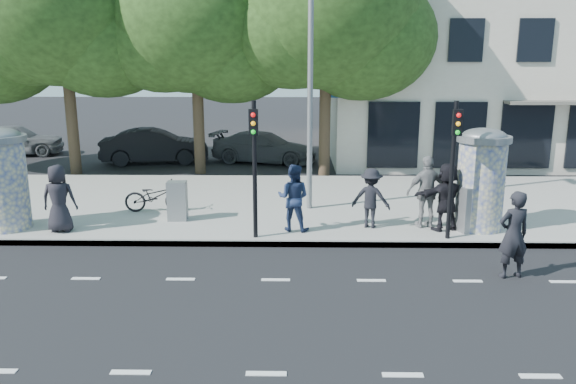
{
  "coord_description": "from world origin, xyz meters",
  "views": [
    {
      "loc": [
        0.45,
        -9.58,
        4.5
      ],
      "look_at": [
        0.22,
        3.5,
        1.4
      ],
      "focal_mm": 35.0,
      "sensor_mm": 36.0,
      "label": 1
    }
  ],
  "objects_px": {
    "traffic_pole_near": "(254,156)",
    "traffic_pole_far": "(454,156)",
    "car_left": "(13,140)",
    "cabinet_right": "(470,209)",
    "ped_c": "(293,198)",
    "ped_d": "(371,198)",
    "car_mid": "(155,146)",
    "ad_column_right": "(481,177)",
    "ped_f": "(447,197)",
    "ped_a": "(59,198)",
    "bicycle": "(155,196)",
    "ad_column_left": "(2,177)",
    "ped_e": "(427,192)",
    "man_road": "(513,235)",
    "street_lamp": "(311,49)",
    "car_right": "(264,147)",
    "cabinet_left": "(177,201)"
  },
  "relations": [
    {
      "from": "traffic_pole_near",
      "to": "traffic_pole_far",
      "type": "distance_m",
      "value": 4.8
    },
    {
      "from": "car_left",
      "to": "cabinet_right",
      "type": "bearing_deg",
      "value": -136.18
    },
    {
      "from": "ped_c",
      "to": "ped_d",
      "type": "xyz_separation_m",
      "value": [
        2.04,
        0.31,
        -0.08
      ]
    },
    {
      "from": "traffic_pole_near",
      "to": "car_mid",
      "type": "relative_size",
      "value": 0.73
    },
    {
      "from": "ad_column_right",
      "to": "traffic_pole_near",
      "type": "distance_m",
      "value": 5.91
    },
    {
      "from": "ped_d",
      "to": "ped_f",
      "type": "height_order",
      "value": "ped_f"
    },
    {
      "from": "ad_column_right",
      "to": "ped_f",
      "type": "bearing_deg",
      "value": -169.96
    },
    {
      "from": "ped_a",
      "to": "bicycle",
      "type": "bearing_deg",
      "value": -138.11
    },
    {
      "from": "ad_column_right",
      "to": "cabinet_right",
      "type": "bearing_deg",
      "value": -138.93
    },
    {
      "from": "ad_column_left",
      "to": "traffic_pole_far",
      "type": "relative_size",
      "value": 0.78
    },
    {
      "from": "ad_column_left",
      "to": "bicycle",
      "type": "relative_size",
      "value": 1.52
    },
    {
      "from": "traffic_pole_near",
      "to": "ped_f",
      "type": "relative_size",
      "value": 1.91
    },
    {
      "from": "ped_a",
      "to": "ped_e",
      "type": "xyz_separation_m",
      "value": [
        9.53,
        0.54,
        0.08
      ]
    },
    {
      "from": "traffic_pole_far",
      "to": "cabinet_right",
      "type": "distance_m",
      "value": 1.77
    },
    {
      "from": "man_road",
      "to": "ped_a",
      "type": "bearing_deg",
      "value": -26.22
    },
    {
      "from": "ad_column_left",
      "to": "ped_e",
      "type": "xyz_separation_m",
      "value": [
        11.06,
        0.3,
        -0.43
      ]
    },
    {
      "from": "cabinet_right",
      "to": "ad_column_right",
      "type": "bearing_deg",
      "value": 21.95
    },
    {
      "from": "car_mid",
      "to": "bicycle",
      "type": "bearing_deg",
      "value": -175.62
    },
    {
      "from": "ped_c",
      "to": "ped_f",
      "type": "bearing_deg",
      "value": -165.48
    },
    {
      "from": "car_left",
      "to": "ped_a",
      "type": "bearing_deg",
      "value": -161.02
    },
    {
      "from": "street_lamp",
      "to": "cabinet_right",
      "type": "bearing_deg",
      "value": -28.13
    },
    {
      "from": "bicycle",
      "to": "cabinet_right",
      "type": "relative_size",
      "value": 1.48
    },
    {
      "from": "traffic_pole_near",
      "to": "ped_f",
      "type": "bearing_deg",
      "value": 8.68
    },
    {
      "from": "traffic_pole_near",
      "to": "car_mid",
      "type": "height_order",
      "value": "traffic_pole_near"
    },
    {
      "from": "cabinet_right",
      "to": "car_right",
      "type": "distance_m",
      "value": 12.29
    },
    {
      "from": "ad_column_left",
      "to": "street_lamp",
      "type": "bearing_deg",
      "value": 14.94
    },
    {
      "from": "street_lamp",
      "to": "ped_c",
      "type": "distance_m",
      "value": 4.38
    },
    {
      "from": "car_left",
      "to": "car_mid",
      "type": "distance_m",
      "value": 7.51
    },
    {
      "from": "ped_c",
      "to": "bicycle",
      "type": "distance_m",
      "value": 4.45
    },
    {
      "from": "cabinet_left",
      "to": "cabinet_right",
      "type": "relative_size",
      "value": 0.92
    },
    {
      "from": "car_left",
      "to": "ped_f",
      "type": "bearing_deg",
      "value": -136.87
    },
    {
      "from": "ad_column_left",
      "to": "ped_e",
      "type": "relative_size",
      "value": 1.38
    },
    {
      "from": "bicycle",
      "to": "car_left",
      "type": "bearing_deg",
      "value": 35.0
    },
    {
      "from": "street_lamp",
      "to": "ped_a",
      "type": "relative_size",
      "value": 4.55
    },
    {
      "from": "ped_a",
      "to": "ped_e",
      "type": "height_order",
      "value": "ped_e"
    },
    {
      "from": "ped_f",
      "to": "bicycle",
      "type": "relative_size",
      "value": 1.02
    },
    {
      "from": "ped_f",
      "to": "bicycle",
      "type": "xyz_separation_m",
      "value": [
        -8.01,
        1.71,
        -0.43
      ]
    },
    {
      "from": "ped_c",
      "to": "bicycle",
      "type": "relative_size",
      "value": 1.0
    },
    {
      "from": "street_lamp",
      "to": "traffic_pole_near",
      "type": "bearing_deg",
      "value": -116.23
    },
    {
      "from": "cabinet_left",
      "to": "cabinet_right",
      "type": "distance_m",
      "value": 7.82
    },
    {
      "from": "ped_c",
      "to": "ped_e",
      "type": "relative_size",
      "value": 0.91
    },
    {
      "from": "ped_c",
      "to": "car_right",
      "type": "height_order",
      "value": "ped_c"
    },
    {
      "from": "cabinet_left",
      "to": "car_mid",
      "type": "bearing_deg",
      "value": 105.84
    },
    {
      "from": "ped_c",
      "to": "ad_column_left",
      "type": "bearing_deg",
      "value": 13.08
    },
    {
      "from": "man_road",
      "to": "bicycle",
      "type": "height_order",
      "value": "man_road"
    },
    {
      "from": "cabinet_left",
      "to": "car_mid",
      "type": "relative_size",
      "value": 0.24
    },
    {
      "from": "ad_column_right",
      "to": "bicycle",
      "type": "height_order",
      "value": "ad_column_right"
    },
    {
      "from": "traffic_pole_near",
      "to": "ped_c",
      "type": "xyz_separation_m",
      "value": [
        0.94,
        0.67,
        -1.21
      ]
    },
    {
      "from": "ad_column_right",
      "to": "car_left",
      "type": "relative_size",
      "value": 0.59
    },
    {
      "from": "bicycle",
      "to": "ped_a",
      "type": "bearing_deg",
      "value": 128.73
    }
  ]
}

